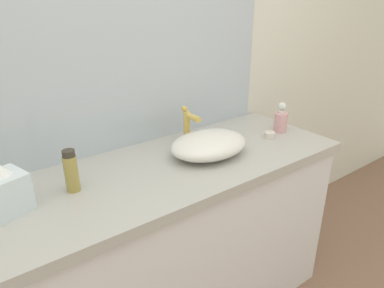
{
  "coord_description": "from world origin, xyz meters",
  "views": [
    {
      "loc": [
        -0.65,
        -0.73,
        1.53
      ],
      "look_at": [
        0.17,
        0.37,
        0.94
      ],
      "focal_mm": 32.74,
      "sensor_mm": 36.0,
      "label": 1
    }
  ],
  "objects_px": {
    "candle_jar": "(270,135)",
    "lotion_bottle": "(71,171)",
    "sink_basin": "(209,144)",
    "tissue_box": "(5,191)",
    "soap_dispenser": "(281,120)"
  },
  "relations": [
    {
      "from": "lotion_bottle",
      "to": "sink_basin",
      "type": "bearing_deg",
      "value": -5.29
    },
    {
      "from": "lotion_bottle",
      "to": "tissue_box",
      "type": "relative_size",
      "value": 0.92
    },
    {
      "from": "sink_basin",
      "to": "soap_dispenser",
      "type": "relative_size",
      "value": 2.33
    },
    {
      "from": "sink_basin",
      "to": "soap_dispenser",
      "type": "distance_m",
      "value": 0.49
    },
    {
      "from": "tissue_box",
      "to": "candle_jar",
      "type": "relative_size",
      "value": 3.21
    },
    {
      "from": "soap_dispenser",
      "to": "tissue_box",
      "type": "distance_m",
      "value": 1.31
    },
    {
      "from": "candle_jar",
      "to": "lotion_bottle",
      "type": "bearing_deg",
      "value": 175.14
    },
    {
      "from": "lotion_bottle",
      "to": "tissue_box",
      "type": "xyz_separation_m",
      "value": [
        -0.22,
        -0.0,
        -0.0
      ]
    },
    {
      "from": "tissue_box",
      "to": "sink_basin",
      "type": "bearing_deg",
      "value": -3.67
    },
    {
      "from": "soap_dispenser",
      "to": "lotion_bottle",
      "type": "height_order",
      "value": "lotion_bottle"
    },
    {
      "from": "soap_dispenser",
      "to": "lotion_bottle",
      "type": "relative_size",
      "value": 0.98
    },
    {
      "from": "soap_dispenser",
      "to": "tissue_box",
      "type": "xyz_separation_m",
      "value": [
        -1.31,
        0.05,
        0.01
      ]
    },
    {
      "from": "soap_dispenser",
      "to": "tissue_box",
      "type": "bearing_deg",
      "value": 177.93
    },
    {
      "from": "sink_basin",
      "to": "tissue_box",
      "type": "xyz_separation_m",
      "value": [
        -0.82,
        0.05,
        0.02
      ]
    },
    {
      "from": "soap_dispenser",
      "to": "candle_jar",
      "type": "bearing_deg",
      "value": -164.42
    }
  ]
}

